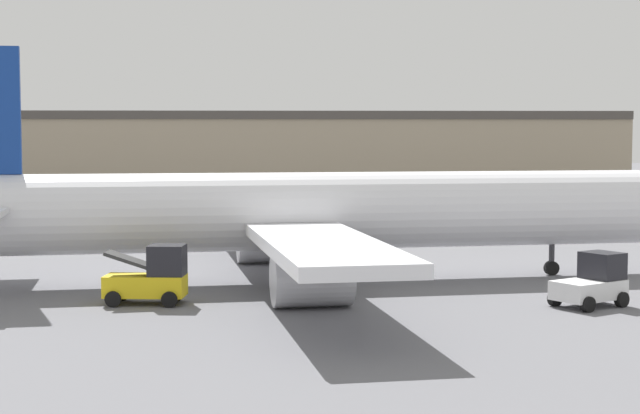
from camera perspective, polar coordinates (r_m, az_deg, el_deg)
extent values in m
plane|color=slate|center=(46.46, 0.00, -4.35)|extent=(400.00, 400.00, 0.00)
cube|color=gray|center=(89.23, -6.69, 2.37)|extent=(72.94, 14.46, 8.27)
cube|color=#47423D|center=(89.20, -6.71, 5.25)|extent=(72.94, 14.75, 0.70)
cylinder|color=white|center=(46.08, 0.00, -0.23)|extent=(32.55, 8.50, 3.65)
cube|color=white|center=(54.94, -3.41, -0.19)|extent=(6.39, 15.21, 0.50)
cube|color=white|center=(36.85, 0.13, -2.33)|extent=(6.39, 15.21, 0.50)
cylinder|color=#B7B7BC|center=(52.90, -3.11, -2.02)|extent=(3.47, 2.70, 2.25)
cylinder|color=#B7B7BC|center=(39.20, -0.47, -4.18)|extent=(3.47, 2.70, 2.25)
cylinder|color=#38383D|center=(49.79, 13.32, -3.00)|extent=(0.28, 0.28, 1.53)
cylinder|color=black|center=(49.85, 13.32, -3.48)|extent=(0.74, 0.45, 0.70)
cylinder|color=#38383D|center=(43.77, -1.52, -3.87)|extent=(0.28, 0.28, 1.53)
cylinder|color=black|center=(43.81, -1.52, -4.28)|extent=(0.94, 0.48, 0.90)
cylinder|color=#38383D|center=(48.41, -2.40, -3.10)|extent=(0.28, 0.28, 1.53)
cylinder|color=black|center=(48.45, -2.40, -3.47)|extent=(0.94, 0.48, 0.90)
cube|color=silver|center=(41.04, 15.35, -4.66)|extent=(3.34, 2.97, 0.76)
cube|color=black|center=(41.53, 16.10, -3.29)|extent=(1.89, 1.97, 1.08)
cylinder|color=black|center=(41.34, 17.15, -5.17)|extent=(0.68, 0.57, 0.62)
cylinder|color=black|center=(42.40, 15.36, -4.90)|extent=(0.68, 0.57, 0.62)
cylinder|color=black|center=(39.80, 15.32, -5.48)|extent=(0.68, 0.57, 0.62)
cylinder|color=black|center=(40.91, 13.51, -5.19)|extent=(0.68, 0.57, 0.62)
cube|color=yellow|center=(40.82, -10.13, -4.52)|extent=(3.36, 1.75, 0.87)
cube|color=black|center=(40.49, -8.88, -3.07)|extent=(1.53, 1.47, 1.25)
cube|color=#333333|center=(40.81, -10.95, -3.07)|extent=(2.10, 1.21, 0.78)
cylinder|color=black|center=(39.92, -8.75, -5.34)|extent=(0.67, 0.33, 0.65)
cylinder|color=black|center=(41.40, -8.35, -4.99)|extent=(0.67, 0.33, 0.65)
cylinder|color=black|center=(40.42, -11.94, -5.26)|extent=(0.67, 0.33, 0.65)
cylinder|color=black|center=(41.88, -11.43, -4.93)|extent=(0.67, 0.33, 0.65)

